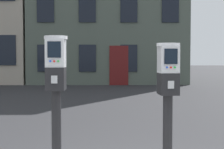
{
  "coord_description": "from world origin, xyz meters",
  "views": [
    {
      "loc": [
        -0.17,
        -3.17,
        1.33
      ],
      "look_at": [
        -0.12,
        -0.0,
        1.2
      ],
      "focal_mm": 52.8,
      "sensor_mm": 36.0,
      "label": 1
    }
  ],
  "objects": [
    {
      "name": "parking_meter_near_kerb",
      "position": [
        -0.65,
        -0.11,
        1.12
      ],
      "size": [
        0.22,
        0.25,
        1.42
      ],
      "rotation": [
        0.0,
        0.0,
        -1.54
      ],
      "color": "black",
      "rests_on": "sidewalk_slab"
    },
    {
      "name": "parking_meter_twin_adjacent",
      "position": [
        0.4,
        -0.11,
        1.07
      ],
      "size": [
        0.22,
        0.25,
        1.35
      ],
      "rotation": [
        0.0,
        0.0,
        -1.54
      ],
      "color": "black",
      "rests_on": "sidewalk_slab"
    }
  ]
}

